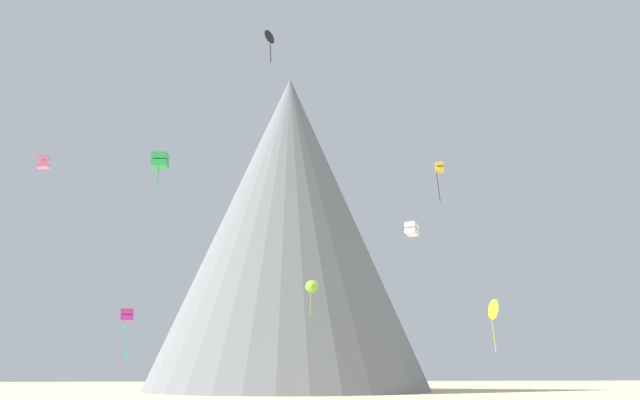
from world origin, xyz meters
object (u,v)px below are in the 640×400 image
kite_yellow_low (492,310)px  kite_gold_high (439,168)px  kite_pink_mid (43,162)px  rock_massif (292,241)px  kite_white_mid (412,229)px  kite_black_high (268,38)px  kite_green_mid (160,161)px  kite_magenta_low (127,315)px  kite_lime_low (312,287)px

kite_yellow_low → kite_gold_high: kite_gold_high is taller
kite_pink_mid → rock_massif: bearing=-29.7°
kite_white_mid → kite_gold_high: 9.21m
kite_black_high → kite_green_mid: size_ratio=0.87×
kite_white_mid → kite_magenta_low: (-32.97, -3.36, -10.86)m
kite_yellow_low → kite_pink_mid: size_ratio=3.83×
kite_yellow_low → kite_magenta_low: kite_yellow_low is taller
kite_white_mid → kite_gold_high: bearing=-121.2°
kite_white_mid → kite_pink_mid: 43.15m
rock_massif → kite_green_mid: rock_massif is taller
rock_massif → kite_yellow_low: bearing=-73.1°
kite_pink_mid → kite_green_mid: bearing=-136.8°
kite_gold_high → kite_pink_mid: 47.12m
rock_massif → kite_pink_mid: rock_massif is taller
kite_lime_low → kite_magenta_low: bearing=-154.2°
kite_yellow_low → kite_green_mid: 39.48m
kite_gold_high → kite_black_high: bearing=-118.1°
kite_white_mid → kite_black_high: size_ratio=0.66×
kite_lime_low → kite_pink_mid: kite_pink_mid is taller
kite_yellow_low → kite_pink_mid: 51.44m
kite_lime_low → kite_gold_high: kite_gold_high is taller
rock_massif → kite_black_high: 75.42m
kite_lime_low → kite_gold_high: (16.18, -0.15, 15.16)m
rock_massif → kite_magenta_low: size_ratio=10.06×
kite_yellow_low → kite_pink_mid: kite_pink_mid is taller
kite_white_mid → kite_green_mid: kite_green_mid is taller
kite_black_high → rock_massif: bearing=-143.8°
kite_yellow_low → kite_white_mid: bearing=-152.4°
kite_yellow_low → kite_green_mid: (-35.26, -12.95, 12.16)m
kite_gold_high → kite_pink_mid: kite_gold_high is taller
kite_black_high → kite_gold_high: size_ratio=0.59×
rock_massif → kite_lime_low: 47.87m
kite_gold_high → kite_green_mid: (-32.71, -22.73, -6.29)m
rock_massif → kite_magenta_low: (-22.55, -50.82, -16.83)m
kite_yellow_low → kite_black_high: (-25.97, -18.68, 22.06)m
kite_magenta_low → kite_green_mid: kite_green_mid is taller
kite_yellow_low → kite_gold_high: size_ratio=1.14×
kite_gold_high → kite_pink_mid: size_ratio=3.36×
kite_lime_low → kite_white_mid: bearing=6.3°
kite_yellow_low → kite_green_mid: kite_green_mid is taller
kite_magenta_low → kite_pink_mid: 18.94m
kite_lime_low → kite_gold_high: 22.17m
kite_white_mid → kite_magenta_low: kite_white_mid is taller
kite_lime_low → kite_pink_mid: (-30.24, -7.76, 12.32)m
kite_black_high → kite_green_mid: 14.74m
kite_yellow_low → kite_lime_low: bearing=-128.2°
rock_massif → kite_lime_low: (-1.70, -46.05, -12.97)m
kite_lime_low → kite_yellow_low: 21.45m
kite_black_high → kite_gold_high: kite_black_high is taller
kite_white_mid → kite_yellow_low: 14.91m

